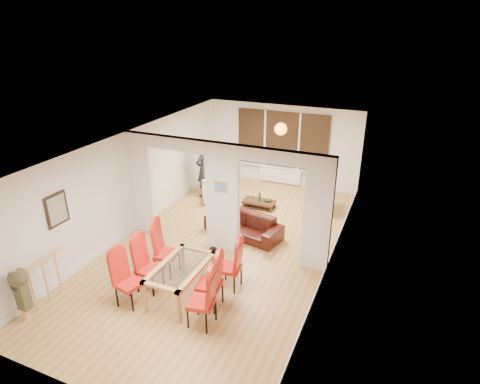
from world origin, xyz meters
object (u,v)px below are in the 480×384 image
Objects in this scene: dining_chair_ra at (201,298)px; dining_chair_rb at (209,281)px; coffee_table at (259,204)px; bottle at (260,197)px; dining_chair_lc at (166,250)px; dining_chair_la at (128,280)px; armchair at (214,192)px; dining_chair_lb at (149,266)px; person at (205,169)px; television at (327,203)px; dining_chair_rc at (230,264)px; bowl at (268,200)px; dining_table at (181,281)px; sofa at (243,225)px.

dining_chair_rb is at bearing 90.81° from dining_chair_ra.
coffee_table is at bearing 87.80° from dining_chair_ra.
dining_chair_lc is at bearing -99.82° from bottle.
dining_chair_la is 0.96× the size of dining_chair_rb.
armchair is at bearing 88.32° from dining_chair_lc.
bottle is (1.40, 0.13, 0.03)m from armchair.
dining_chair_ra reaches higher than dining_chair_lb.
person is (-2.61, 5.10, 0.31)m from dining_chair_ra.
dining_chair_rb reaches higher than bottle.
dining_chair_rb is at bearing 2.98° from dining_chair_lb.
person is at bearing 113.52° from dining_chair_la.
television is (1.09, 5.48, -0.30)m from dining_chair_ra.
dining_chair_rc reaches higher than coffee_table.
television is 3.25× the size of bottle.
person is at bearing 116.53° from dining_chair_rc.
dining_chair_rb is at bearing -36.72° from dining_chair_lc.
dining_chair_lc is at bearing -21.36° from armchair.
armchair is at bearing 105.97° from dining_chair_rb.
bowl is at bearing 17.73° from coffee_table.
dining_chair_la is 4.88m from armchair.
armchair is 3.37× the size of bowl.
television is at bearing 47.45° from dining_chair_lc.
television is at bearing 68.65° from dining_chair_rc.
dining_chair_rc is 3.86m from coffee_table.
dining_chair_ra is 1.60× the size of armchair.
dining_chair_rc reaches higher than bottle.
dining_table is 4.47m from bowl.
dining_chair_lc is 5.49× the size of bowl.
dining_chair_la is (-0.78, -0.60, 0.19)m from dining_table.
armchair is at bearing -174.56° from bottle.
dining_chair_la is at bearing 141.75° from television.
bottle reaches higher than coffee_table.
armchair reaches higher than television.
dining_chair_lb is 5.60m from television.
armchair is 2.57× the size of bottle.
dining_chair_ra is 5.38× the size of bowl.
dining_table reaches higher than bowl.
dining_chair_rb is 4.54m from bowl.
dining_chair_la is at bearing -98.27° from dining_chair_lb.
dining_table is 4.47m from armchair.
dining_chair_la reaches higher than television.
dining_chair_rc is at bearing -78.33° from coffee_table.
bottle is at bearing 83.34° from dining_chair_lb.
bottle is 0.26m from bowl.
sofa is 7.21× the size of bottle.
dining_chair_ra is 5.27m from armchair.
sofa is 2.12× the size of coffee_table.
dining_chair_ra is at bearing -36.67° from dining_table.
coffee_table is at bearing 67.63° from dining_chair_lc.
dining_chair_la reaches higher than coffee_table.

